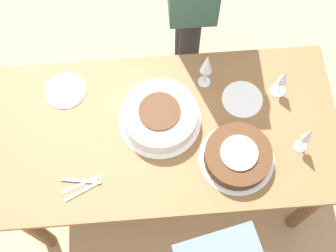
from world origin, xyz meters
The scene contains 10 objects.
ground_plane centered at (0.00, 0.00, 0.00)m, with size 12.00×12.00×0.00m, color tan.
dining_table centered at (0.00, 0.00, 0.64)m, with size 1.51×0.76×0.76m.
cake_center_white centered at (-0.03, 0.05, 0.81)m, with size 0.37×0.37×0.10m.
cake_front_chocolate centered at (0.28, -0.16, 0.80)m, with size 0.32×0.32×0.09m.
wine_glass_near centered at (0.18, 0.23, 0.92)m, with size 0.06×0.06×0.23m.
wine_glass_far centered at (0.56, -0.12, 0.89)m, with size 0.06×0.06×0.20m.
wine_glass_extra centered at (0.51, 0.15, 0.88)m, with size 0.07×0.07×0.18m.
dessert_plate_left centered at (-0.45, 0.23, 0.77)m, with size 0.18×0.18×0.01m.
dessert_plate_right centered at (0.35, 0.12, 0.77)m, with size 0.19×0.19×0.01m.
fork_pile centered at (-0.38, -0.22, 0.77)m, with size 0.17×0.11×0.01m.
Camera 1 is at (-0.06, -0.77, 2.67)m, focal length 50.00 mm.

